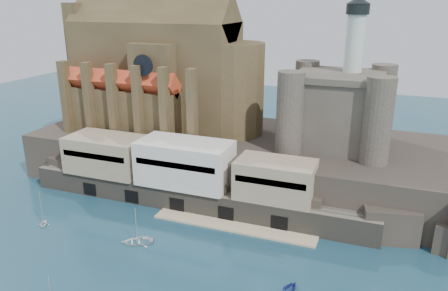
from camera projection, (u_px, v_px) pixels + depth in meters
ground at (178, 282)px, 62.97m from camera, size 300.00×300.00×0.00m
promontory at (257, 161)px, 96.30m from camera, size 100.00×36.00×10.00m
quay at (184, 176)px, 84.90m from camera, size 70.00×12.00×13.05m
church at (163, 75)px, 101.10m from camera, size 47.00×25.93×30.51m
castle_keep at (338, 106)px, 88.03m from camera, size 21.20×21.20×29.30m
boat_4 at (44, 225)px, 78.92m from camera, size 2.65×2.22×2.64m
boat_6 at (137, 242)px, 73.27m from camera, size 2.78×3.86×5.31m
boat_7 at (290, 290)px, 61.26m from camera, size 3.00×2.40×3.02m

